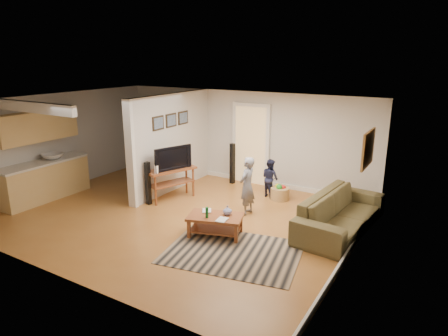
{
  "coord_description": "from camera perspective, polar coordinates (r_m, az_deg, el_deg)",
  "views": [
    {
      "loc": [
        5.1,
        -6.53,
        3.41
      ],
      "look_at": [
        0.91,
        0.49,
        1.1
      ],
      "focal_mm": 32.0,
      "sensor_mm": 36.0,
      "label": 1
    }
  ],
  "objects": [
    {
      "name": "child",
      "position": [
        9.0,
        3.26,
        -6.52
      ],
      "size": [
        0.33,
        0.48,
        1.3
      ],
      "primitive_type": "imported",
      "rotation": [
        0.0,
        0.0,
        -1.6
      ],
      "color": "slate",
      "rests_on": "ground"
    },
    {
      "name": "room_shell",
      "position": [
        9.5,
        -10.51,
        3.64
      ],
      "size": [
        7.54,
        6.02,
        2.52
      ],
      "color": "silver",
      "rests_on": "ground"
    },
    {
      "name": "toddler",
      "position": [
        10.1,
        6.51,
        -4.05
      ],
      "size": [
        0.58,
        0.53,
        0.97
      ],
      "primitive_type": "imported",
      "rotation": [
        0.0,
        0.0,
        2.7
      ],
      "color": "#1C1F3B",
      "rests_on": "ground"
    },
    {
      "name": "area_rug",
      "position": [
        7.33,
        1.29,
        -11.91
      ],
      "size": [
        2.64,
        2.14,
        0.01
      ],
      "primitive_type": "cube",
      "rotation": [
        0.0,
        0.0,
        0.19
      ],
      "color": "black",
      "rests_on": "ground"
    },
    {
      "name": "sofa",
      "position": [
        8.51,
        16.16,
        -8.51
      ],
      "size": [
        1.26,
        2.66,
        0.75
      ],
      "primitive_type": "imported",
      "rotation": [
        0.0,
        0.0,
        1.47
      ],
      "color": "#413E20",
      "rests_on": "ground"
    },
    {
      "name": "ground",
      "position": [
        8.96,
        -6.67,
        -6.71
      ],
      "size": [
        7.5,
        7.5,
        0.0
      ],
      "primitive_type": "plane",
      "color": "#945725",
      "rests_on": "ground"
    },
    {
      "name": "speaker_left",
      "position": [
        9.54,
        -10.81,
        -2.17
      ],
      "size": [
        0.11,
        0.11,
        1.03
      ],
      "primitive_type": "cube",
      "rotation": [
        0.0,
        0.0,
        -0.12
      ],
      "color": "black",
      "rests_on": "ground"
    },
    {
      "name": "coffee_table",
      "position": [
        7.85,
        -1.13,
        -7.41
      ],
      "size": [
        1.19,
        0.9,
        0.62
      ],
      "rotation": [
        0.0,
        0.0,
        0.31
      ],
      "color": "brown",
      "rests_on": "ground"
    },
    {
      "name": "tv_console",
      "position": [
        9.73,
        -7.55,
        -0.53
      ],
      "size": [
        0.86,
        1.31,
        1.06
      ],
      "rotation": [
        0.0,
        0.0,
        -0.36
      ],
      "color": "brown",
      "rests_on": "ground"
    },
    {
      "name": "toy_basket",
      "position": [
        9.88,
        7.99,
        -3.54
      ],
      "size": [
        0.46,
        0.46,
        0.41
      ],
      "color": "#A08445",
      "rests_on": "ground"
    },
    {
      "name": "speaker_right",
      "position": [
        10.91,
        1.21,
        0.64
      ],
      "size": [
        0.13,
        0.13,
        1.12
      ],
      "primitive_type": "cube",
      "rotation": [
        0.0,
        0.0,
        -0.2
      ],
      "color": "black",
      "rests_on": "ground"
    }
  ]
}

